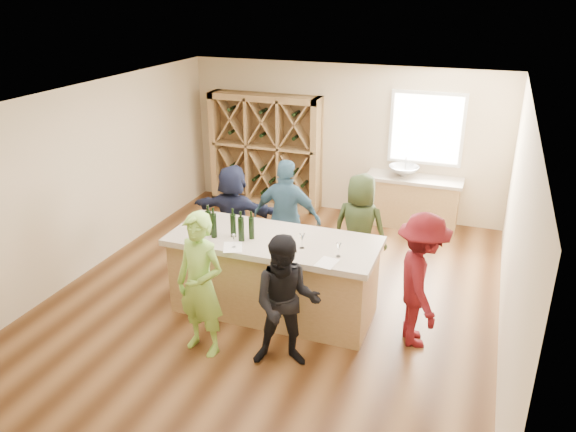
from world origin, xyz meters
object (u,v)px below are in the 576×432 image
(tasting_counter_base, at_px, (274,278))
(person_far_mid, at_px, (287,218))
(wine_bottle_a, at_px, (209,223))
(wine_bottle_c, at_px, (233,225))
(wine_bottle_b, at_px, (214,226))
(wine_bottle_d, at_px, (241,229))
(sink, at_px, (404,171))
(wine_bottle_e, at_px, (251,228))
(person_server, at_px, (421,281))
(person_far_left, at_px, (234,214))
(wine_rack, at_px, (265,151))
(person_near_left, at_px, (201,285))
(person_far_right, at_px, (360,229))
(person_near_right, at_px, (286,303))

(tasting_counter_base, height_order, person_far_mid, person_far_mid)
(wine_bottle_a, bearing_deg, wine_bottle_c, 9.99)
(wine_bottle_b, xyz_separation_m, wine_bottle_d, (0.38, 0.02, -0.00))
(sink, height_order, person_far_mid, person_far_mid)
(tasting_counter_base, bearing_deg, wine_bottle_b, -162.66)
(wine_bottle_c, height_order, wine_bottle_d, wine_bottle_d)
(wine_bottle_e, relative_size, person_server, 0.17)
(sink, relative_size, wine_bottle_a, 1.66)
(sink, distance_m, person_far_mid, 2.82)
(wine_bottle_a, height_order, person_far_mid, person_far_mid)
(sink, bearing_deg, wine_bottle_c, -113.01)
(wine_bottle_a, bearing_deg, person_server, 2.72)
(person_far_mid, relative_size, person_far_left, 1.13)
(tasting_counter_base, bearing_deg, person_far_left, 133.61)
(sink, xyz_separation_m, wine_bottle_a, (-1.91, -3.79, 0.23))
(wine_rack, xyz_separation_m, person_far_left, (0.48, -2.48, -0.31))
(sink, distance_m, person_near_left, 4.96)
(person_far_left, bearing_deg, wine_bottle_e, 122.99)
(person_far_mid, relative_size, person_far_right, 1.09)
(tasting_counter_base, height_order, person_far_right, person_far_right)
(wine_bottle_d, relative_size, person_far_left, 0.20)
(tasting_counter_base, bearing_deg, sink, 73.41)
(wine_bottle_b, distance_m, person_far_right, 2.21)
(wine_rack, distance_m, wine_bottle_d, 4.09)
(wine_bottle_c, bearing_deg, person_far_left, 115.74)
(wine_bottle_b, distance_m, person_far_mid, 1.47)
(person_server, height_order, person_far_mid, person_far_mid)
(wine_bottle_e, bearing_deg, person_server, 1.42)
(person_server, relative_size, person_far_left, 1.07)
(wine_bottle_d, relative_size, person_near_right, 0.20)
(wine_bottle_e, bearing_deg, person_far_mid, 88.35)
(sink, xyz_separation_m, wine_bottle_b, (-1.81, -3.84, 0.23))
(sink, relative_size, person_far_mid, 0.30)
(person_server, bearing_deg, person_far_mid, 42.34)
(wine_rack, distance_m, sink, 2.70)
(wine_bottle_e, distance_m, person_near_left, 1.07)
(person_server, xyz_separation_m, person_far_right, (-1.05, 1.31, -0.02))
(wine_bottle_b, height_order, person_near_right, person_near_right)
(wine_bottle_c, distance_m, wine_bottle_d, 0.18)
(tasting_counter_base, distance_m, person_near_right, 1.18)
(wine_bottle_c, bearing_deg, wine_bottle_a, -170.01)
(wine_bottle_c, bearing_deg, wine_rack, 106.37)
(sink, distance_m, person_near_right, 4.65)
(person_near_right, height_order, person_far_left, person_near_right)
(person_near_right, bearing_deg, wine_bottle_b, 131.58)
(wine_bottle_a, distance_m, person_near_left, 1.05)
(person_near_right, bearing_deg, wine_bottle_e, 114.59)
(sink, relative_size, person_far_left, 0.34)
(wine_bottle_a, bearing_deg, wine_bottle_e, 7.60)
(wine_bottle_a, distance_m, person_near_right, 1.67)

